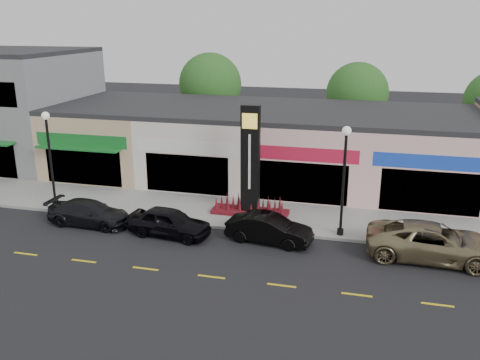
{
  "coord_description": "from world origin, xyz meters",
  "views": [
    {
      "loc": [
        8.86,
        -21.29,
        10.34
      ],
      "look_at": [
        2.48,
        4.0,
        2.11
      ],
      "focal_mm": 38.0,
      "sensor_mm": 36.0,
      "label": 1
    }
  ],
  "objects": [
    {
      "name": "curb",
      "position": [
        0.0,
        2.1,
        0.07
      ],
      "size": [
        52.0,
        0.2,
        0.15
      ],
      "primitive_type": "cube",
      "color": "gray",
      "rests_on": "ground"
    },
    {
      "name": "shop_pink_e",
      "position": [
        12.5,
        11.47,
        2.4
      ],
      "size": [
        7.0,
        10.01,
        4.8
      ],
      "color": "beige",
      "rests_on": "ground"
    },
    {
      "name": "car_black_sedan",
      "position": [
        -0.31,
        0.62,
        0.72
      ],
      "size": [
        2.14,
        4.37,
        1.44
      ],
      "primitive_type": "imported",
      "rotation": [
        0.0,
        0.0,
        1.46
      ],
      "color": "black",
      "rests_on": "ground"
    },
    {
      "name": "car_gold_suv",
      "position": [
        12.17,
        1.11,
        0.81
      ],
      "size": [
        2.88,
        5.93,
        1.63
      ],
      "primitive_type": "imported",
      "rotation": [
        0.0,
        0.0,
        1.54
      ],
      "color": "#8A7B58",
      "rests_on": "ground"
    },
    {
      "name": "shop_pink_w",
      "position": [
        5.5,
        11.47,
        2.4
      ],
      "size": [
        7.0,
        10.01,
        4.8
      ],
      "color": "beige",
      "rests_on": "ground"
    },
    {
      "name": "car_dark_sedan",
      "position": [
        -4.94,
        0.94,
        0.65
      ],
      "size": [
        1.93,
        4.49,
        1.29
      ],
      "primitive_type": "imported",
      "rotation": [
        0.0,
        0.0,
        1.54
      ],
      "color": "black",
      "rests_on": "ground"
    },
    {
      "name": "sidewalk",
      "position": [
        0.0,
        4.35,
        0.07
      ],
      "size": [
        52.0,
        4.3,
        0.15
      ],
      "primitive_type": "cube",
      "color": "gray",
      "rests_on": "ground"
    },
    {
      "name": "ground",
      "position": [
        0.0,
        0.0,
        0.0
      ],
      "size": [
        120.0,
        120.0,
        0.0
      ],
      "primitive_type": "plane",
      "color": "black",
      "rests_on": "ground"
    },
    {
      "name": "building_grey_2story",
      "position": [
        -18.0,
        11.48,
        4.14
      ],
      "size": [
        12.0,
        10.95,
        8.3
      ],
      "color": "slate",
      "rests_on": "ground"
    },
    {
      "name": "shop_cream",
      "position": [
        -1.5,
        11.47,
        2.4
      ],
      "size": [
        7.0,
        10.01,
        4.8
      ],
      "color": "beige",
      "rests_on": "ground"
    },
    {
      "name": "lamp_east_near",
      "position": [
        8.0,
        2.5,
        3.48
      ],
      "size": [
        0.44,
        0.44,
        5.47
      ],
      "color": "black",
      "rests_on": "sidewalk"
    },
    {
      "name": "lamp_west_near",
      "position": [
        -8.0,
        2.5,
        3.48
      ],
      "size": [
        0.44,
        0.44,
        5.47
      ],
      "color": "black",
      "rests_on": "sidewalk"
    },
    {
      "name": "tree_rear_mid",
      "position": [
        8.0,
        19.5,
        4.88
      ],
      "size": [
        4.8,
        4.8,
        7.29
      ],
      "color": "#382619",
      "rests_on": "ground"
    },
    {
      "name": "car_black_conv",
      "position": [
        4.68,
        1.08,
        0.69
      ],
      "size": [
        2.01,
        4.33,
        1.37
      ],
      "primitive_type": "imported",
      "rotation": [
        0.0,
        0.0,
        1.43
      ],
      "color": "black",
      "rests_on": "ground"
    },
    {
      "name": "shop_beige",
      "position": [
        -8.5,
        11.46,
        2.4
      ],
      "size": [
        7.0,
        10.85,
        4.8
      ],
      "color": "tan",
      "rests_on": "ground"
    },
    {
      "name": "tree_rear_west",
      "position": [
        -4.0,
        19.5,
        5.22
      ],
      "size": [
        5.2,
        5.2,
        7.83
      ],
      "color": "#382619",
      "rests_on": "ground"
    },
    {
      "name": "pylon_sign",
      "position": [
        3.0,
        4.2,
        2.27
      ],
      "size": [
        4.2,
        1.3,
        6.0
      ],
      "color": "#510D1A",
      "rests_on": "sidewalk"
    }
  ]
}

